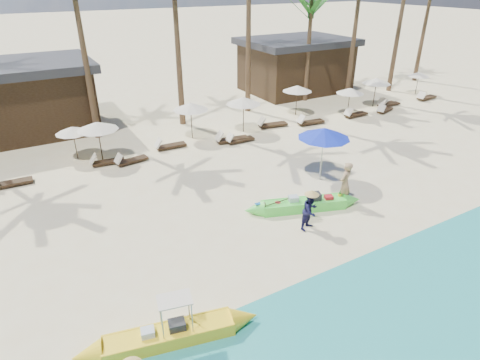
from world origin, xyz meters
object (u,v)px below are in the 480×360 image
yellow_canoe (170,335)px  tourist (345,183)px  green_canoe (304,204)px  blue_umbrella (324,133)px

yellow_canoe → tourist: 9.84m
yellow_canoe → tourist: (9.24, 3.30, 0.73)m
green_canoe → blue_umbrella: bearing=56.3°
blue_umbrella → green_canoe: bearing=-142.5°
yellow_canoe → tourist: size_ratio=2.87×
green_canoe → blue_umbrella: (2.47, 1.89, 2.13)m
yellow_canoe → blue_umbrella: blue_umbrella is taller
tourist → blue_umbrella: 2.79m
tourist → blue_umbrella: (0.65, 2.32, 1.41)m
yellow_canoe → blue_umbrella: (9.89, 5.62, 2.14)m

